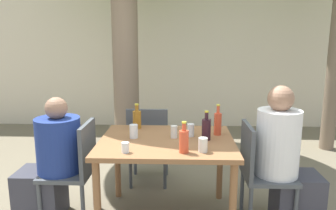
% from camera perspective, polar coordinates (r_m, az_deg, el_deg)
% --- Properties ---
extents(cafe_building_wall, '(10.00, 0.08, 2.80)m').
position_cam_1_polar(cafe_building_wall, '(6.12, 1.09, 9.28)').
color(cafe_building_wall, beige).
rests_on(cafe_building_wall, ground_plane).
extents(dining_table_front, '(1.18, 0.96, 0.76)m').
position_cam_1_polar(dining_table_front, '(2.92, -0.22, -7.74)').
color(dining_table_front, brown).
rests_on(dining_table_front, ground_plane).
extents(patio_chair_0, '(0.44, 0.44, 0.90)m').
position_cam_1_polar(patio_chair_0, '(3.12, -15.69, -10.03)').
color(patio_chair_0, '#474C51').
rests_on(patio_chair_0, ground_plane).
extents(patio_chair_1, '(0.44, 0.44, 0.90)m').
position_cam_1_polar(patio_chair_1, '(3.06, 15.59, -10.46)').
color(patio_chair_1, '#474C51').
rests_on(patio_chair_1, ground_plane).
extents(patio_chair_2, '(0.44, 0.44, 0.90)m').
position_cam_1_polar(patio_chair_2, '(3.67, -3.46, -6.37)').
color(patio_chair_2, '#474C51').
rests_on(patio_chair_2, ground_plane).
extents(person_seated_0, '(0.60, 0.40, 1.13)m').
position_cam_1_polar(person_seated_0, '(3.20, -19.74, -9.72)').
color(person_seated_0, '#383842').
rests_on(person_seated_0, ground_plane).
extents(person_seated_1, '(0.59, 0.38, 1.25)m').
position_cam_1_polar(person_seated_1, '(3.10, 19.78, -9.33)').
color(person_seated_1, '#383842').
rests_on(person_seated_1, ground_plane).
extents(amber_bottle_0, '(0.08, 0.08, 0.25)m').
position_cam_1_polar(amber_bottle_0, '(3.24, -5.43, -2.42)').
color(amber_bottle_0, '#9E661E').
rests_on(amber_bottle_0, dining_table_front).
extents(soda_bottle_1, '(0.07, 0.07, 0.29)m').
position_cam_1_polar(soda_bottle_1, '(3.04, 8.66, -3.13)').
color(soda_bottle_1, '#DB4C2D').
rests_on(soda_bottle_1, dining_table_front).
extents(wine_bottle_2, '(0.08, 0.08, 0.26)m').
position_cam_1_polar(wine_bottle_2, '(2.89, 6.69, -4.11)').
color(wine_bottle_2, '#331923').
rests_on(wine_bottle_2, dining_table_front).
extents(soda_bottle_3, '(0.07, 0.07, 0.25)m').
position_cam_1_polar(soda_bottle_3, '(2.55, 2.79, -6.23)').
color(soda_bottle_3, '#DB4C2D').
rests_on(soda_bottle_3, dining_table_front).
extents(drinking_glass_0, '(0.07, 0.07, 0.11)m').
position_cam_1_polar(drinking_glass_0, '(2.59, 6.10, -6.92)').
color(drinking_glass_0, silver).
rests_on(drinking_glass_0, dining_table_front).
extents(drinking_glass_1, '(0.06, 0.06, 0.08)m').
position_cam_1_polar(drinking_glass_1, '(2.59, -7.44, -7.34)').
color(drinking_glass_1, white).
rests_on(drinking_glass_1, dining_table_front).
extents(drinking_glass_2, '(0.06, 0.06, 0.11)m').
position_cam_1_polar(drinking_glass_2, '(2.93, 1.06, -4.69)').
color(drinking_glass_2, silver).
rests_on(drinking_glass_2, dining_table_front).
extents(drinking_glass_3, '(0.06, 0.06, 0.12)m').
position_cam_1_polar(drinking_glass_3, '(2.98, 3.98, -4.39)').
color(drinking_glass_3, white).
rests_on(drinking_glass_3, dining_table_front).
extents(drinking_glass_4, '(0.07, 0.07, 0.12)m').
position_cam_1_polar(drinking_glass_4, '(2.94, -5.99, -4.58)').
color(drinking_glass_4, white).
rests_on(drinking_glass_4, dining_table_front).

